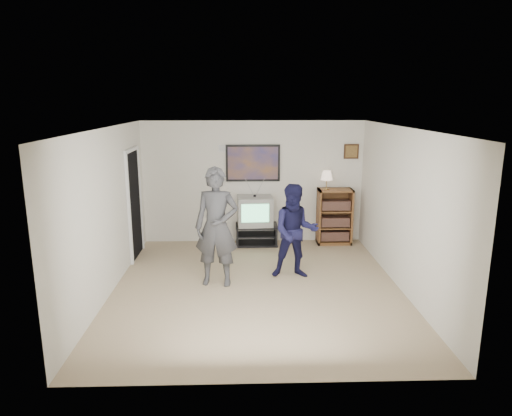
{
  "coord_description": "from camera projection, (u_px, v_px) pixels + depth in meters",
  "views": [
    {
      "loc": [
        -0.22,
        -6.72,
        2.89
      ],
      "look_at": [
        0.01,
        0.63,
        1.15
      ],
      "focal_mm": 32.0,
      "sensor_mm": 36.0,
      "label": 1
    }
  ],
  "objects": [
    {
      "name": "bookshelf",
      "position": [
        334.0,
        216.0,
        9.35
      ],
      "size": [
        0.7,
        0.4,
        1.14
      ],
      "primitive_type": null,
      "color": "brown",
      "rests_on": "room_shell"
    },
    {
      "name": "doorway",
      "position": [
        134.0,
        205.0,
        8.47
      ],
      "size": [
        0.03,
        0.85,
        2.0
      ],
      "primitive_type": "cube",
      "color": "black",
      "rests_on": "room_shell"
    },
    {
      "name": "small_picture",
      "position": [
        351.0,
        151.0,
        9.25
      ],
      "size": [
        0.3,
        0.03,
        0.3
      ],
      "primitive_type": "cube",
      "color": "black",
      "rests_on": "room_shell"
    },
    {
      "name": "table_lamp",
      "position": [
        327.0,
        180.0,
        9.13
      ],
      "size": [
        0.24,
        0.24,
        0.38
      ],
      "primitive_type": null,
      "color": "beige",
      "rests_on": "bookshelf"
    },
    {
      "name": "crt_television",
      "position": [
        255.0,
        211.0,
        9.21
      ],
      "size": [
        0.73,
        0.63,
        0.59
      ],
      "primitive_type": null,
      "rotation": [
        0.0,
        0.0,
        0.06
      ],
      "color": "gray",
      "rests_on": "media_stand"
    },
    {
      "name": "person_short",
      "position": [
        295.0,
        231.0,
        7.5
      ],
      "size": [
        0.78,
        0.62,
        1.58
      ],
      "primitive_type": "imported",
      "rotation": [
        0.0,
        0.0,
        -0.03
      ],
      "color": "#141335",
      "rests_on": "room_shell"
    },
    {
      "name": "room_shell",
      "position": [
        256.0,
        206.0,
        7.26
      ],
      "size": [
        4.51,
        5.0,
        2.51
      ],
      "color": "#977760",
      "rests_on": "ground"
    },
    {
      "name": "media_stand",
      "position": [
        257.0,
        235.0,
        9.33
      ],
      "size": [
        0.85,
        0.48,
        0.42
      ],
      "rotation": [
        0.0,
        0.0,
        0.01
      ],
      "color": "black",
      "rests_on": "room_shell"
    },
    {
      "name": "poster",
      "position": [
        253.0,
        163.0,
        9.24
      ],
      "size": [
        1.1,
        0.03,
        0.75
      ],
      "primitive_type": "cube",
      "color": "black",
      "rests_on": "room_shell"
    },
    {
      "name": "controller_left",
      "position": [
        214.0,
        211.0,
        7.36
      ],
      "size": [
        0.08,
        0.13,
        0.04
      ],
      "primitive_type": "cube",
      "rotation": [
        0.0,
        0.0,
        -0.38
      ],
      "color": "white",
      "rests_on": "person_tall"
    },
    {
      "name": "controller_right",
      "position": [
        292.0,
        210.0,
        7.65
      ],
      "size": [
        0.06,
        0.12,
        0.03
      ],
      "primitive_type": "cube",
      "rotation": [
        0.0,
        0.0,
        -0.24
      ],
      "color": "white",
      "rests_on": "person_short"
    },
    {
      "name": "air_vent",
      "position": [
        226.0,
        148.0,
        9.16
      ],
      "size": [
        0.28,
        0.02,
        0.14
      ],
      "primitive_type": "cube",
      "color": "white",
      "rests_on": "room_shell"
    },
    {
      "name": "person_tall",
      "position": [
        217.0,
        227.0,
        7.17
      ],
      "size": [
        0.75,
        0.54,
        1.9
      ],
      "primitive_type": "imported",
      "rotation": [
        0.0,
        0.0,
        -0.13
      ],
      "color": "#38383B",
      "rests_on": "room_shell"
    }
  ]
}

